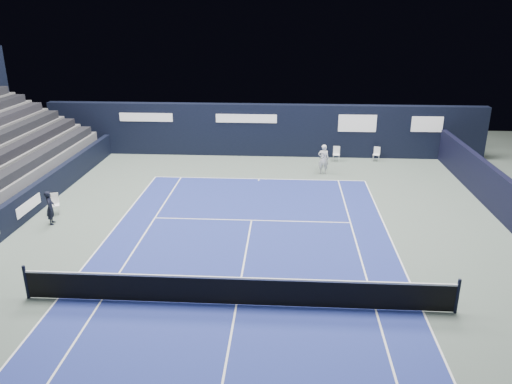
# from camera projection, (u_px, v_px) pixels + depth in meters

# --- Properties ---
(ground) EXTENTS (48.00, 48.00, 0.00)m
(ground) POSITION_uv_depth(u_px,v_px,m) (242.00, 272.00, 16.78)
(ground) COLOR #4F5E55
(ground) RESTS_ON ground
(court_surface) EXTENTS (10.97, 23.77, 0.01)m
(court_surface) POSITION_uv_depth(u_px,v_px,m) (236.00, 305.00, 14.90)
(court_surface) COLOR navy
(court_surface) RESTS_ON ground
(folding_chair_back_a) EXTENTS (0.42, 0.45, 0.87)m
(folding_chair_back_a) POSITION_uv_depth(u_px,v_px,m) (336.00, 151.00, 29.00)
(folding_chair_back_a) COLOR white
(folding_chair_back_a) RESTS_ON ground
(folding_chair_back_b) EXTENTS (0.46, 0.45, 0.82)m
(folding_chair_back_b) POSITION_uv_depth(u_px,v_px,m) (377.00, 153.00, 29.06)
(folding_chair_back_b) COLOR silver
(folding_chair_back_b) RESTS_ON ground
(line_judge_chair) EXTENTS (0.54, 0.54, 0.94)m
(line_judge_chair) POSITION_uv_depth(u_px,v_px,m) (54.00, 203.00, 21.38)
(line_judge_chair) COLOR white
(line_judge_chair) RESTS_ON ground
(line_judge) EXTENTS (0.46, 0.59, 1.42)m
(line_judge) POSITION_uv_depth(u_px,v_px,m) (50.00, 208.00, 20.36)
(line_judge) COLOR black
(line_judge) RESTS_ON ground
(court_markings) EXTENTS (11.03, 23.83, 0.00)m
(court_markings) POSITION_uv_depth(u_px,v_px,m) (236.00, 305.00, 14.90)
(court_markings) COLOR white
(court_markings) RESTS_ON court_surface
(tennis_net) EXTENTS (12.90, 0.10, 1.10)m
(tennis_net) POSITION_uv_depth(u_px,v_px,m) (236.00, 290.00, 14.73)
(tennis_net) COLOR black
(tennis_net) RESTS_ON ground
(back_sponsor_wall) EXTENTS (26.00, 0.63, 3.10)m
(back_sponsor_wall) POSITION_uv_depth(u_px,v_px,m) (263.00, 130.00, 29.84)
(back_sponsor_wall) COLOR black
(back_sponsor_wall) RESTS_ON ground
(side_barrier_left) EXTENTS (0.33, 22.00, 1.20)m
(side_barrier_left) POSITION_uv_depth(u_px,v_px,m) (25.00, 206.00, 20.86)
(side_barrier_left) COLOR black
(side_barrier_left) RESTS_ON ground
(tennis_player) EXTENTS (0.61, 0.82, 1.61)m
(tennis_player) POSITION_uv_depth(u_px,v_px,m) (323.00, 159.00, 26.64)
(tennis_player) COLOR silver
(tennis_player) RESTS_ON ground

